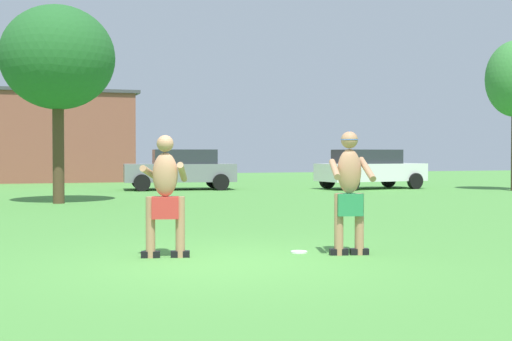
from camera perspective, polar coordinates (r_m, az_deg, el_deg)
name	(u,v)px	position (r m, az deg, el deg)	size (l,w,h in m)	color
ground_plane	(220,263)	(9.31, -2.91, -7.49)	(80.00, 80.00, 0.00)	#4C8E3D
player_with_cap	(349,186)	(10.03, 7.56, -1.27)	(0.67, 0.69, 1.76)	black
player_in_red	(165,193)	(9.79, -7.35, -1.82)	(0.75, 0.67, 1.69)	black
frisbee	(299,252)	(10.27, 3.49, -6.59)	(0.24, 0.24, 0.03)	white
car_white_near_post	(370,168)	(28.75, 9.19, 0.17)	(4.48, 2.43, 1.58)	white
car_gray_far_end	(181,169)	(27.89, -6.11, 0.14)	(4.47, 2.40, 1.58)	slate
outbuilding_behind_lot	(12,136)	(37.81, -19.10, 2.61)	(12.08, 5.95, 4.55)	brown
tree_right_field	(58,58)	(21.05, -15.73, 8.72)	(3.22, 3.22, 5.64)	#4C3823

